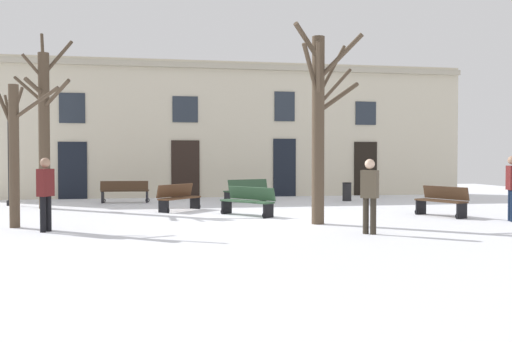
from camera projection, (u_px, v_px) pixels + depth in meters
name	position (u px, v px, depth m)	size (l,w,h in m)	color
ground_plane	(266.00, 218.00, 16.18)	(35.72, 35.72, 0.00)	white
building_facade	(229.00, 128.00, 24.72)	(22.33, 0.60, 6.13)	beige
tree_right_of_center	(320.00, 119.00, 14.60)	(2.32, 1.97, 5.25)	#4C3D2D
tree_left_of_center	(14.00, 147.00, 13.90)	(2.04, 1.54, 4.08)	#4C3D2D
tree_near_facade	(44.00, 123.00, 19.00)	(2.31, 2.20, 6.29)	#4C3D2D
streetlamp	(9.00, 141.00, 20.11)	(0.30, 0.30, 3.94)	black
litter_bin	(347.00, 192.00, 22.37)	(0.39, 0.39, 0.76)	black
bench_near_lamp	(246.00, 190.00, 21.96)	(1.87, 1.17, 0.91)	#2D4C33
bench_back_to_back_left	(125.00, 191.00, 21.43)	(1.89, 0.57, 0.87)	#3D2819
bench_back_to_back_right	(442.00, 201.00, 16.54)	(1.11, 1.70, 0.91)	#3D2819
bench_by_litter_bin	(248.00, 201.00, 16.76)	(1.56, 1.79, 0.89)	#2D4C33
bench_near_center_tree	(178.00, 197.00, 18.31)	(1.54, 1.65, 0.89)	#51331E
person_crossing_plaza	(46.00, 190.00, 13.10)	(0.39, 0.44, 1.79)	black
person_strolling	(512.00, 185.00, 15.25)	(0.31, 0.42, 1.84)	black
person_by_shop_door	(370.00, 192.00, 12.71)	(0.43, 0.41, 1.76)	#2D271E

